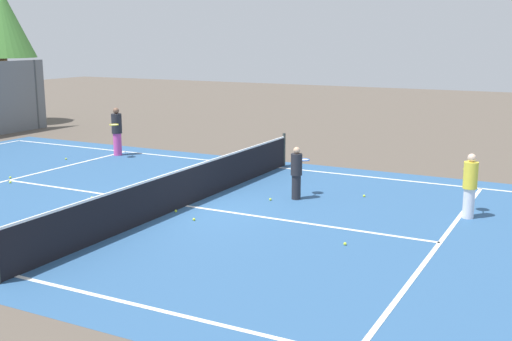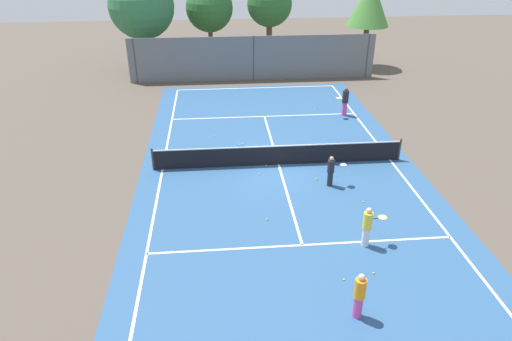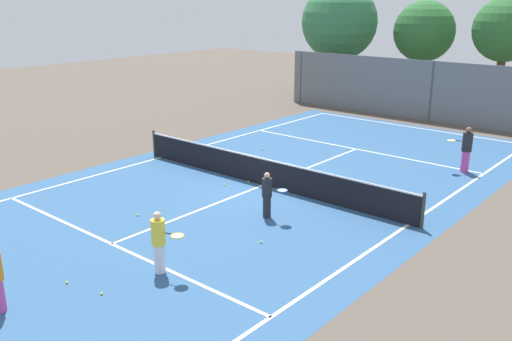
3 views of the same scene
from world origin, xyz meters
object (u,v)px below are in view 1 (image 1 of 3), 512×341
at_px(tennis_ball_5, 176,211).
at_px(tennis_ball_4, 345,244).
at_px(player_2, 297,172).
at_px(tennis_ball_6, 270,199).
at_px(tennis_ball_7, 66,159).
at_px(tennis_ball_0, 10,177).
at_px(tennis_ball_11, 174,192).
at_px(tennis_ball_12, 194,219).
at_px(player_0, 117,131).
at_px(ball_crate, 92,207).
at_px(tennis_ball_2, 364,196).
at_px(tennis_ball_3, 24,231).
at_px(tennis_ball_10, 10,182).
at_px(player_1, 470,185).

bearing_deg(tennis_ball_5, tennis_ball_4, -95.84).
height_order(player_2, tennis_ball_6, player_2).
relative_size(tennis_ball_5, tennis_ball_7, 1.00).
bearing_deg(tennis_ball_7, tennis_ball_0, -167.52).
distance_m(tennis_ball_5, tennis_ball_11, 1.95).
bearing_deg(tennis_ball_12, tennis_ball_7, 62.26).
height_order(player_0, tennis_ball_0, player_0).
bearing_deg(tennis_ball_11, ball_crate, 168.27).
xyz_separation_m(tennis_ball_0, tennis_ball_2, (2.81, -10.32, 0.00)).
relative_size(tennis_ball_5, tennis_ball_11, 1.00).
bearing_deg(tennis_ball_3, tennis_ball_6, -35.74).
bearing_deg(tennis_ball_7, tennis_ball_6, -101.24).
xyz_separation_m(tennis_ball_4, tennis_ball_10, (0.84, 10.74, 0.00)).
relative_size(tennis_ball_7, tennis_ball_11, 1.00).
bearing_deg(tennis_ball_5, player_2, -38.98).
xyz_separation_m(tennis_ball_2, tennis_ball_12, (-4.04, 2.84, 0.00)).
distance_m(player_2, tennis_ball_4, 4.00).
xyz_separation_m(tennis_ball_3, tennis_ball_5, (2.91, -2.06, 0.00)).
distance_m(player_2, tennis_ball_10, 8.59).
bearing_deg(tennis_ball_5, player_0, 49.31).
height_order(tennis_ball_0, tennis_ball_5, same).
height_order(ball_crate, tennis_ball_6, ball_crate).
xyz_separation_m(tennis_ball_5, tennis_ball_11, (1.57, 1.16, 0.00)).
bearing_deg(tennis_ball_4, tennis_ball_10, 85.55).
bearing_deg(tennis_ball_2, tennis_ball_11, 113.29).
bearing_deg(tennis_ball_0, tennis_ball_2, -74.79).
bearing_deg(player_0, tennis_ball_2, -100.17).
height_order(tennis_ball_6, tennis_ball_11, same).
height_order(player_2, tennis_ball_12, player_2).
bearing_deg(tennis_ball_12, tennis_ball_11, 44.69).
distance_m(tennis_ball_3, tennis_ball_11, 4.57).
relative_size(player_2, tennis_ball_11, 21.41).
relative_size(player_2, tennis_ball_7, 21.41).
bearing_deg(tennis_ball_4, tennis_ball_2, 12.81).
relative_size(tennis_ball_7, tennis_ball_12, 1.00).
height_order(tennis_ball_3, tennis_ball_4, same).
relative_size(ball_crate, tennis_ball_5, 6.45).
height_order(player_1, tennis_ball_12, player_1).
distance_m(player_0, tennis_ball_11, 6.48).
relative_size(player_1, tennis_ball_4, 23.73).
xyz_separation_m(player_1, tennis_ball_6, (-0.73, 4.91, -0.78)).
xyz_separation_m(player_2, tennis_ball_6, (-0.48, 0.54, -0.70)).
bearing_deg(tennis_ball_0, tennis_ball_3, -128.93).
bearing_deg(ball_crate, player_1, -64.30).
distance_m(player_2, tennis_ball_6, 1.00).
bearing_deg(tennis_ball_10, player_2, -74.94).
xyz_separation_m(tennis_ball_5, tennis_ball_10, (0.37, 6.17, 0.00)).
xyz_separation_m(tennis_ball_0, tennis_ball_3, (-3.74, -4.63, 0.00)).
height_order(tennis_ball_3, tennis_ball_11, same).
height_order(tennis_ball_3, tennis_ball_5, same).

